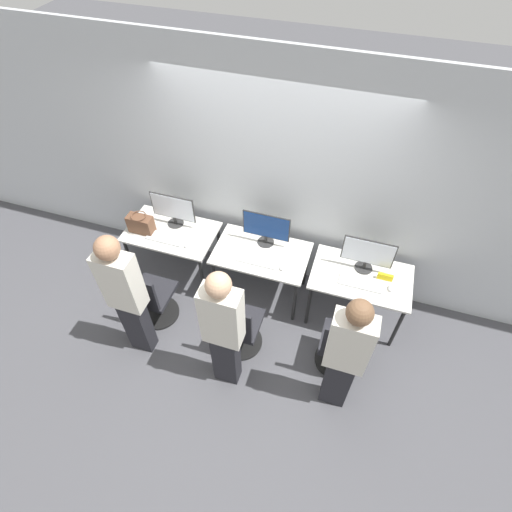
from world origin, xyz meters
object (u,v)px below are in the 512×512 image
monitor_right (368,254)px  mouse_right (391,288)px  keyboard_center (258,260)px  office_chair_right (341,348)px  person_left (126,294)px  office_chair_center (239,329)px  keyboard_left (166,238)px  mouse_center (282,267)px  person_right (346,354)px  mouse_left (187,245)px  person_center (223,329)px  monitor_left (173,209)px  monitor_center (266,228)px  office_chair_left (152,299)px  keyboard_right (361,283)px  handbag (141,224)px

monitor_right → mouse_right: (0.31, -0.21, -0.21)m
keyboard_center → office_chair_right: size_ratio=0.51×
mouse_right → office_chair_right: size_ratio=0.10×
person_left → office_chair_center: 1.22m
keyboard_left → monitor_right: (2.27, 0.26, 0.22)m
mouse_center → person_right: person_right is taller
monitor_right → person_right: person_right is taller
office_chair_right → keyboard_center: bearing=151.6°
mouse_left → keyboard_left: bearing=174.1°
person_center → monitor_left: bearing=130.7°
monitor_center → office_chair_left: bearing=-138.9°
person_left → person_center: person_left is taller
mouse_right → person_center: bearing=-142.5°
keyboard_left → office_chair_right: size_ratio=0.51×
mouse_left → keyboard_center: 0.85m
office_chair_right → monitor_center: bearing=140.6°
mouse_right → person_right: (-0.34, -1.00, 0.17)m
mouse_center → person_right: size_ratio=0.05×
keyboard_center → keyboard_right: size_ratio=1.00×
mouse_center → person_center: size_ratio=0.05×
monitor_center → person_center: bearing=-89.7°
monitor_center → handbag: bearing=-169.4°
monitor_right → handbag: bearing=-175.1°
mouse_center → office_chair_center: size_ratio=0.10×
monitor_center → office_chair_right: (1.08, -0.89, -0.58)m
monitor_center → monitor_right: 1.13m
mouse_left → keyboard_right: 1.98m
keyboard_right → office_chair_left: bearing=-163.5°
monitor_left → office_chair_left: 1.07m
keyboard_center → office_chair_center: (0.01, -0.69, -0.37)m
mouse_left → office_chair_right: office_chair_right is taller
monitor_left → monitor_center: size_ratio=1.00×
keyboard_right → keyboard_center: bearing=-178.7°
monitor_right → mouse_right: 0.43m
keyboard_left → office_chair_center: 1.38m
mouse_left → person_center: size_ratio=0.05×
person_left → handbag: size_ratio=5.68×
keyboard_left → office_chair_right: bearing=-14.7°
office_chair_left → mouse_center: (1.35, 0.60, 0.37)m
mouse_right → handbag: (-2.90, -0.02, 0.10)m
monitor_center → person_center: size_ratio=0.33×
office_chair_left → person_right: 2.26m
mouse_center → office_chair_right: 1.04m
mouse_left → office_chair_right: bearing=-15.9°
keyboard_left → office_chair_right: office_chair_right is taller
mouse_right → handbag: handbag is taller
person_left → mouse_right: (2.47, 1.04, -0.20)m
mouse_left → person_right: person_right is taller
person_left → office_chair_center: bearing=16.5°
mouse_center → office_chair_center: (-0.28, -0.67, -0.37)m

